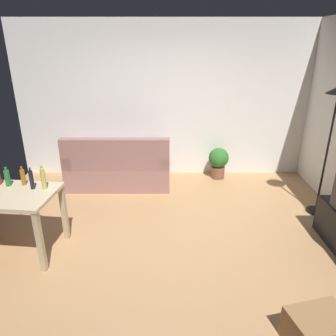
{
  "coord_description": "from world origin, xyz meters",
  "views": [
    {
      "loc": [
        0.08,
        -3.42,
        2.31
      ],
      "look_at": [
        0.1,
        0.5,
        0.75
      ],
      "focal_mm": 33.62,
      "sensor_mm": 36.0,
      "label": 1
    }
  ],
  "objects_px": {
    "torchiere_lamp": "(332,117)",
    "bottle_green": "(5,178)",
    "bottle_squat": "(42,179)",
    "couch": "(118,169)",
    "potted_plant": "(217,161)",
    "bottle_dark": "(30,180)",
    "storage_box": "(316,330)",
    "desk": "(0,202)",
    "bottle_amber": "(21,177)"
  },
  "relations": [
    {
      "from": "bottle_squat",
      "to": "storage_box",
      "type": "bearing_deg",
      "value": -27.78
    },
    {
      "from": "bottle_green",
      "to": "bottle_dark",
      "type": "bearing_deg",
      "value": -14.48
    },
    {
      "from": "desk",
      "to": "storage_box",
      "type": "height_order",
      "value": "desk"
    },
    {
      "from": "potted_plant",
      "to": "bottle_green",
      "type": "distance_m",
      "value": 3.45
    },
    {
      "from": "torchiere_lamp",
      "to": "bottle_green",
      "type": "bearing_deg",
      "value": -169.83
    },
    {
      "from": "bottle_green",
      "to": "bottle_dark",
      "type": "distance_m",
      "value": 0.33
    },
    {
      "from": "bottle_dark",
      "to": "bottle_squat",
      "type": "distance_m",
      "value": 0.14
    },
    {
      "from": "torchiere_lamp",
      "to": "couch",
      "type": "bearing_deg",
      "value": 162.54
    },
    {
      "from": "bottle_green",
      "to": "bottle_dark",
      "type": "xyz_separation_m",
      "value": [
        0.32,
        -0.08,
        0.01
      ]
    },
    {
      "from": "storage_box",
      "to": "desk",
      "type": "bearing_deg",
      "value": 157.5
    },
    {
      "from": "torchiere_lamp",
      "to": "bottle_dark",
      "type": "bearing_deg",
      "value": -167.78
    },
    {
      "from": "desk",
      "to": "bottle_green",
      "type": "xyz_separation_m",
      "value": [
        0.01,
        0.18,
        0.21
      ]
    },
    {
      "from": "bottle_amber",
      "to": "bottle_green",
      "type": "bearing_deg",
      "value": -172.3
    },
    {
      "from": "torchiere_lamp",
      "to": "storage_box",
      "type": "height_order",
      "value": "torchiere_lamp"
    },
    {
      "from": "torchiere_lamp",
      "to": "bottle_green",
      "type": "height_order",
      "value": "torchiere_lamp"
    },
    {
      "from": "desk",
      "to": "storage_box",
      "type": "xyz_separation_m",
      "value": [
        3.09,
        -1.28,
        -0.5
      ]
    },
    {
      "from": "storage_box",
      "to": "bottle_amber",
      "type": "bearing_deg",
      "value": 152.9
    },
    {
      "from": "couch",
      "to": "torchiere_lamp",
      "type": "bearing_deg",
      "value": 162.54
    },
    {
      "from": "couch",
      "to": "bottle_squat",
      "type": "bearing_deg",
      "value": 71.9
    },
    {
      "from": "bottle_dark",
      "to": "bottle_squat",
      "type": "xyz_separation_m",
      "value": [
        0.13,
        0.0,
        0.01
      ]
    },
    {
      "from": "bottle_dark",
      "to": "bottle_squat",
      "type": "relative_size",
      "value": 0.91
    },
    {
      "from": "torchiere_lamp",
      "to": "potted_plant",
      "type": "distance_m",
      "value": 2.08
    },
    {
      "from": "bottle_green",
      "to": "bottle_squat",
      "type": "bearing_deg",
      "value": -9.99
    },
    {
      "from": "couch",
      "to": "bottle_amber",
      "type": "bearing_deg",
      "value": 62.69
    },
    {
      "from": "storage_box",
      "to": "bottle_squat",
      "type": "relative_size",
      "value": 1.68
    },
    {
      "from": "storage_box",
      "to": "potted_plant",
      "type": "bearing_deg",
      "value": 95.0
    },
    {
      "from": "couch",
      "to": "storage_box",
      "type": "distance_m",
      "value": 3.75
    },
    {
      "from": "bottle_dark",
      "to": "couch",
      "type": "bearing_deg",
      "value": 68.04
    },
    {
      "from": "desk",
      "to": "bottle_dark",
      "type": "bearing_deg",
      "value": 23.54
    },
    {
      "from": "desk",
      "to": "torchiere_lamp",
      "type": "bearing_deg",
      "value": 18.75
    },
    {
      "from": "couch",
      "to": "storage_box",
      "type": "xyz_separation_m",
      "value": [
        2.05,
        -3.13,
        -0.16
      ]
    },
    {
      "from": "torchiere_lamp",
      "to": "bottle_amber",
      "type": "height_order",
      "value": "torchiere_lamp"
    },
    {
      "from": "couch",
      "to": "bottle_dark",
      "type": "bearing_deg",
      "value": 68.04
    },
    {
      "from": "couch",
      "to": "bottle_squat",
      "type": "relative_size",
      "value": 6.05
    },
    {
      "from": "potted_plant",
      "to": "bottle_amber",
      "type": "height_order",
      "value": "bottle_amber"
    },
    {
      "from": "bottle_green",
      "to": "bottle_amber",
      "type": "bearing_deg",
      "value": 7.7
    },
    {
      "from": "torchiere_lamp",
      "to": "potted_plant",
      "type": "relative_size",
      "value": 3.18
    },
    {
      "from": "potted_plant",
      "to": "bottle_green",
      "type": "xyz_separation_m",
      "value": [
        -2.77,
        -1.98,
        0.53
      ]
    },
    {
      "from": "couch",
      "to": "desk",
      "type": "bearing_deg",
      "value": 60.88
    },
    {
      "from": "torchiere_lamp",
      "to": "storage_box",
      "type": "bearing_deg",
      "value": -113.61
    },
    {
      "from": "storage_box",
      "to": "bottle_squat",
      "type": "xyz_separation_m",
      "value": [
        -2.63,
        1.38,
        0.74
      ]
    },
    {
      "from": "potted_plant",
      "to": "bottle_green",
      "type": "height_order",
      "value": "bottle_green"
    },
    {
      "from": "torchiere_lamp",
      "to": "desk",
      "type": "height_order",
      "value": "torchiere_lamp"
    },
    {
      "from": "desk",
      "to": "storage_box",
      "type": "bearing_deg",
      "value": -16.4
    },
    {
      "from": "bottle_squat",
      "to": "bottle_amber",
      "type": "bearing_deg",
      "value": 159.79
    },
    {
      "from": "couch",
      "to": "potted_plant",
      "type": "bearing_deg",
      "value": -169.89
    },
    {
      "from": "bottle_amber",
      "to": "torchiere_lamp",
      "type": "bearing_deg",
      "value": 10.28
    },
    {
      "from": "desk",
      "to": "bottle_green",
      "type": "height_order",
      "value": "bottle_green"
    },
    {
      "from": "potted_plant",
      "to": "bottle_squat",
      "type": "xyz_separation_m",
      "value": [
        -2.32,
        -2.06,
        0.56
      ]
    },
    {
      "from": "couch",
      "to": "bottle_green",
      "type": "height_order",
      "value": "bottle_green"
    }
  ]
}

